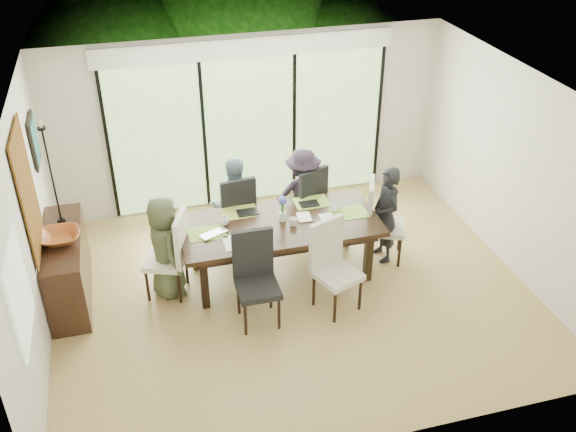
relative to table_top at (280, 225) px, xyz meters
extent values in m
cube|color=olive|center=(0.06, -0.42, -0.78)|extent=(6.00, 5.00, 0.01)
cube|color=white|center=(0.06, -0.42, 1.93)|extent=(6.00, 5.00, 0.01)
cube|color=beige|center=(0.06, 2.09, 0.58)|extent=(6.00, 0.02, 2.70)
cube|color=silver|center=(0.06, -2.93, 0.58)|extent=(6.00, 0.02, 2.70)
cube|color=silver|center=(-2.95, -0.42, 0.58)|extent=(0.02, 5.00, 2.70)
cube|color=beige|center=(3.07, -0.42, 0.58)|extent=(0.02, 5.00, 2.70)
cube|color=#598C3F|center=(0.06, 2.05, 0.43)|extent=(4.20, 0.02, 2.30)
cube|color=white|center=(0.06, 2.04, 1.73)|extent=(4.40, 0.06, 0.28)
cube|color=black|center=(-2.04, 2.04, 0.43)|extent=(0.05, 0.04, 2.30)
cube|color=black|center=(-0.64, 2.04, 0.43)|extent=(0.05, 0.04, 2.30)
cube|color=black|center=(0.76, 2.04, 0.43)|extent=(0.05, 0.04, 2.30)
cube|color=black|center=(2.16, 2.04, 0.43)|extent=(0.05, 0.04, 2.30)
cube|color=#8CAD7F|center=(-2.91, -1.62, 0.73)|extent=(0.02, 0.90, 1.00)
cube|color=brown|center=(0.06, 2.98, -0.82)|extent=(6.00, 1.80, 0.10)
cube|color=brown|center=(0.06, 3.78, -0.22)|extent=(6.00, 0.08, 0.06)
sphere|color=#14380F|center=(-1.74, 4.78, 0.67)|extent=(3.20, 3.20, 3.20)
sphere|color=#14380F|center=(0.46, 5.38, 1.03)|extent=(4.00, 4.00, 4.00)
sphere|color=#14380F|center=(2.26, 4.58, 0.49)|extent=(2.80, 2.80, 2.80)
sphere|color=#14380F|center=(-0.54, 6.08, 0.85)|extent=(3.60, 3.60, 3.60)
cube|color=black|center=(0.00, 0.00, 0.00)|extent=(2.58, 1.18, 0.06)
cube|color=black|center=(0.00, 0.00, -0.10)|extent=(2.36, 0.97, 0.11)
cube|color=black|center=(-1.08, -0.43, -0.40)|extent=(0.10, 0.10, 0.74)
cube|color=black|center=(1.08, -0.43, -0.40)|extent=(0.10, 0.10, 0.74)
cube|color=black|center=(-1.08, 0.43, -0.40)|extent=(0.10, 0.10, 0.74)
cube|color=black|center=(1.08, 0.43, -0.40)|extent=(0.10, 0.10, 0.74)
imported|color=#465035|center=(-1.48, 0.00, -0.08)|extent=(0.50, 0.70, 1.39)
imported|color=black|center=(1.48, 0.00, -0.08)|extent=(0.46, 0.68, 1.39)
imported|color=#7391A6|center=(-0.45, 0.83, -0.08)|extent=(0.69, 0.47, 1.39)
imported|color=#271D2C|center=(0.55, 0.83, -0.08)|extent=(0.72, 0.54, 1.39)
cube|color=olive|center=(-0.95, 0.00, 0.04)|extent=(0.47, 0.34, 0.01)
cube|color=#73A73B|center=(0.95, 0.00, 0.04)|extent=(0.47, 0.34, 0.01)
cube|color=olive|center=(-0.45, 0.40, 0.04)|extent=(0.47, 0.34, 0.01)
cube|color=#8CBB43|center=(0.55, 0.40, 0.04)|extent=(0.47, 0.34, 0.01)
cube|color=white|center=(-0.55, -0.30, 0.04)|extent=(0.47, 0.34, 0.01)
cube|color=black|center=(-0.35, 0.35, 0.05)|extent=(0.28, 0.19, 0.01)
cube|color=black|center=(0.50, 0.35, 0.04)|extent=(0.26, 0.18, 0.01)
cube|color=white|center=(0.70, -0.05, 0.03)|extent=(0.32, 0.24, 0.00)
cube|color=white|center=(-0.55, -0.30, 0.05)|extent=(0.28, 0.28, 0.03)
cube|color=orange|center=(-0.55, -0.30, 0.07)|extent=(0.21, 0.21, 0.02)
cylinder|color=silver|center=(0.05, 0.05, 0.10)|extent=(0.09, 0.09, 0.13)
cylinder|color=#337226|center=(0.05, 0.05, 0.23)|extent=(0.04, 0.04, 0.17)
sphere|color=#4A5BBA|center=(0.05, 0.05, 0.33)|extent=(0.12, 0.12, 0.12)
imported|color=silver|center=(-0.85, -0.10, 0.05)|extent=(0.42, 0.35, 0.03)
imported|color=white|center=(-0.70, 0.15, 0.08)|extent=(0.17, 0.17, 0.10)
imported|color=white|center=(0.15, -0.10, 0.08)|extent=(0.12, 0.12, 0.10)
imported|color=white|center=(0.80, 0.10, 0.08)|extent=(0.18, 0.18, 0.10)
imported|color=white|center=(0.25, 0.05, 0.04)|extent=(0.20, 0.25, 0.02)
cube|color=black|center=(-2.70, 0.24, -0.32)|extent=(0.45, 1.61, 0.91)
imported|color=#964A20|center=(-2.70, 0.14, 0.19)|extent=(0.48, 0.48, 0.12)
cylinder|color=black|center=(-2.70, 0.59, 0.15)|extent=(0.10, 0.10, 0.04)
cylinder|color=black|center=(-2.70, 0.59, 0.79)|extent=(0.02, 0.02, 1.26)
cylinder|color=black|center=(-2.70, 0.59, 1.42)|extent=(0.10, 0.10, 0.03)
cylinder|color=silver|center=(-2.70, 0.59, 1.48)|extent=(0.04, 0.04, 0.10)
cube|color=#985416|center=(-2.91, -0.02, 0.93)|extent=(0.02, 1.00, 1.50)
cube|color=black|center=(-2.91, 1.28, 0.98)|extent=(0.03, 0.55, 0.65)
cube|color=#195051|center=(-2.89, 1.28, 0.98)|extent=(0.01, 0.45, 0.55)
camera|label=1|loc=(-1.74, -6.80, 4.41)|focal=40.00mm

